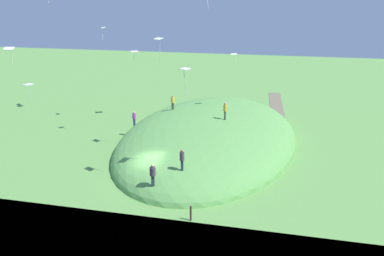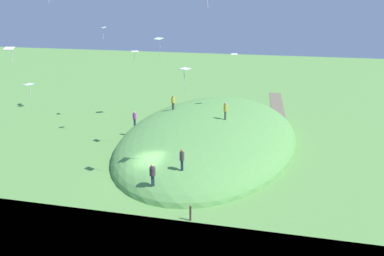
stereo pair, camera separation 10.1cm
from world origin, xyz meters
TOP-DOWN VIEW (x-y plane):
  - ground_plane at (0.00, 0.00)m, footprint 160.00×160.00m
  - grass_hill at (11.43, -3.04)m, footprint 31.65×17.89m
  - dirt_path at (28.62, -9.08)m, footprint 14.59×2.99m
  - person_watching_kites at (9.77, -4.88)m, footprint 0.51×0.51m
  - person_with_child at (-3.08, -1.63)m, footprint 0.59×0.59m
  - person_walking_path at (-1.26, -3.39)m, footprint 0.46×0.46m
  - person_on_hilltop at (10.50, 5.03)m, footprint 0.50×0.50m
  - person_near_shore at (13.64, 1.63)m, footprint 0.60×0.60m
  - kite_1 at (6.87, 0.92)m, footprint 0.87×0.98m
  - kite_2 at (15.35, 10.26)m, footprint 0.78×0.77m
  - kite_3 at (-1.57, 9.00)m, footprint 0.89×0.74m
  - kite_5 at (-1.27, 10.55)m, footprint 0.70×0.88m
  - kite_6 at (15.50, -4.81)m, footprint 0.63×0.76m
  - kite_9 at (-0.24, -3.43)m, footprint 0.89×0.97m
  - kite_11 at (17.76, 7.52)m, footprint 1.01×1.07m
  - mooring_post at (-5.63, -5.15)m, footprint 0.14×0.14m

SIDE VIEW (x-z plane):
  - ground_plane at x=0.00m, z-range 0.00..0.00m
  - grass_hill at x=11.43m, z-range -2.85..2.85m
  - dirt_path at x=28.62m, z-range 0.00..0.04m
  - mooring_post at x=-5.63m, z-range 0.00..1.10m
  - person_with_child at x=-3.08m, z-range 1.26..2.98m
  - person_on_hilltop at x=10.50m, z-range 1.42..2.99m
  - person_walking_path at x=-1.26m, z-range 1.93..3.65m
  - person_near_shore at x=13.64m, z-range 2.59..4.22m
  - person_watching_kites at x=9.77m, z-range 3.02..4.79m
  - kite_3 at x=-1.57m, z-range 7.24..8.42m
  - kite_11 at x=17.76m, z-range 7.22..8.94m
  - kite_6 at x=15.50m, z-range 7.41..9.24m
  - kite_9 at x=-0.24m, z-range 8.17..10.28m
  - kite_5 at x=-1.27m, z-range 9.92..11.19m
  - kite_1 at x=6.87m, z-range 9.53..11.77m
  - kite_2 at x=15.35m, z-range 10.26..11.68m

